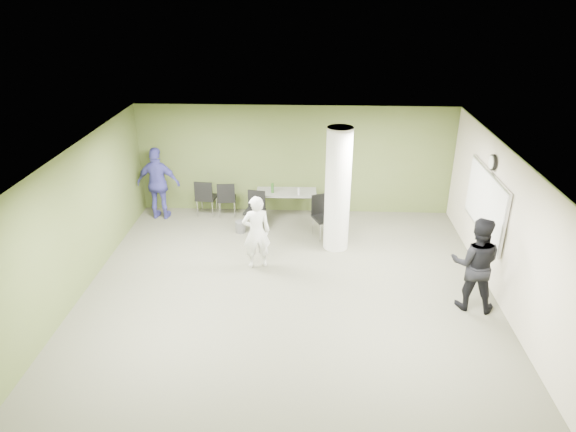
{
  "coord_description": "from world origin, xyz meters",
  "views": [
    {
      "loc": [
        0.38,
        -8.44,
        5.57
      ],
      "look_at": [
        -0.04,
        1.0,
        1.21
      ],
      "focal_mm": 32.0,
      "sensor_mm": 36.0,
      "label": 1
    }
  ],
  "objects_px": {
    "chair_back_left": "(205,195)",
    "folding_table": "(286,194)",
    "man_blue": "(159,184)",
    "man_black": "(475,264)",
    "woman_white": "(256,232)"
  },
  "relations": [
    {
      "from": "folding_table",
      "to": "woman_white",
      "type": "relative_size",
      "value": 0.94
    },
    {
      "from": "man_blue",
      "to": "man_black",
      "type": "bearing_deg",
      "value": 156.21
    },
    {
      "from": "man_black",
      "to": "man_blue",
      "type": "xyz_separation_m",
      "value": [
        -6.8,
        3.65,
        0.02
      ]
    },
    {
      "from": "chair_back_left",
      "to": "folding_table",
      "type": "bearing_deg",
      "value": -175.26
    },
    {
      "from": "chair_back_left",
      "to": "man_blue",
      "type": "height_order",
      "value": "man_blue"
    },
    {
      "from": "folding_table",
      "to": "man_blue",
      "type": "distance_m",
      "value": 3.21
    },
    {
      "from": "folding_table",
      "to": "man_blue",
      "type": "bearing_deg",
      "value": -178.88
    },
    {
      "from": "folding_table",
      "to": "man_black",
      "type": "bearing_deg",
      "value": -47.56
    },
    {
      "from": "woman_white",
      "to": "man_black",
      "type": "height_order",
      "value": "man_black"
    },
    {
      "from": "man_black",
      "to": "folding_table",
      "type": "bearing_deg",
      "value": -32.7
    },
    {
      "from": "woman_white",
      "to": "folding_table",
      "type": "bearing_deg",
      "value": -115.38
    },
    {
      "from": "chair_back_left",
      "to": "woman_white",
      "type": "xyz_separation_m",
      "value": [
        1.57,
        -2.51,
        0.24
      ]
    },
    {
      "from": "folding_table",
      "to": "chair_back_left",
      "type": "height_order",
      "value": "chair_back_left"
    },
    {
      "from": "chair_back_left",
      "to": "man_blue",
      "type": "relative_size",
      "value": 0.52
    },
    {
      "from": "chair_back_left",
      "to": "man_black",
      "type": "bearing_deg",
      "value": 151.73
    }
  ]
}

